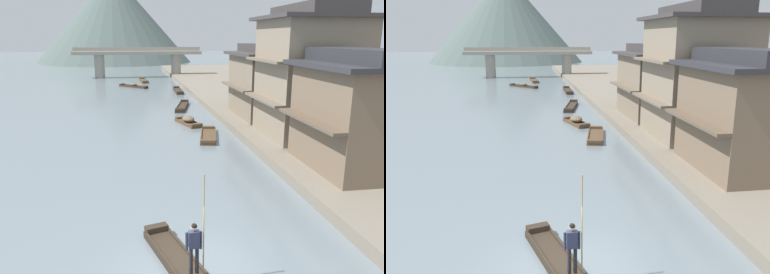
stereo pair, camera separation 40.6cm
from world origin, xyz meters
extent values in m
plane|color=slate|center=(0.00, 0.00, 0.00)|extent=(400.00, 400.00, 0.00)
cube|color=slate|center=(15.04, 30.00, 0.29)|extent=(18.00, 110.00, 0.57)
cube|color=#33281E|center=(-0.34, 0.19, 0.12)|extent=(2.13, 4.58, 0.24)
cube|color=#33281E|center=(-0.92, 2.21, 0.34)|extent=(0.90, 0.58, 0.21)
cube|color=#33281E|center=(-0.75, 0.07, 0.28)|extent=(1.18, 3.87, 0.08)
cube|color=#33281E|center=(0.06, 0.30, 0.28)|extent=(1.18, 3.87, 0.08)
cube|color=black|center=(-0.11, -0.90, 0.47)|extent=(0.10, 0.22, 0.05)
cylinder|color=#232328|center=(-0.11, -0.94, 0.89)|extent=(0.11, 0.11, 0.78)
cube|color=black|center=(0.07, -0.90, 0.47)|extent=(0.10, 0.22, 0.05)
cylinder|color=#232328|center=(0.07, -0.94, 0.89)|extent=(0.11, 0.11, 0.78)
cube|color=#2D334C|center=(-0.02, -0.94, 1.54)|extent=(0.32, 0.20, 0.52)
cylinder|color=#2D334C|center=(-0.23, -0.87, 1.47)|extent=(0.08, 0.08, 0.56)
cylinder|color=#2D334C|center=(0.19, -0.88, 1.47)|extent=(0.08, 0.08, 0.56)
sphere|color=#DBB28E|center=(-0.02, -0.94, 1.94)|extent=(0.20, 0.20, 0.20)
sphere|color=black|center=(-0.02, -0.95, 1.96)|extent=(0.18, 0.18, 0.18)
cylinder|color=tan|center=(0.28, -0.84, 1.99)|extent=(0.04, 0.04, 3.00)
cube|color=brown|center=(3.14, 21.16, 0.10)|extent=(2.03, 3.66, 0.19)
cube|color=brown|center=(2.69, 22.70, 0.28)|extent=(1.03, 0.62, 0.17)
cube|color=brown|center=(3.59, 19.63, 0.28)|extent=(1.03, 0.62, 0.17)
cube|color=brown|center=(2.66, 21.02, 0.23)|extent=(0.93, 2.90, 0.08)
cube|color=brown|center=(3.62, 21.30, 0.23)|extent=(0.93, 2.90, 0.08)
ellipsoid|color=brown|center=(3.14, 21.16, 0.46)|extent=(1.32, 1.58, 0.53)
cube|color=#33281E|center=(4.82, 41.51, 0.12)|extent=(1.09, 5.76, 0.23)
cube|color=#33281E|center=(4.89, 44.23, 0.34)|extent=(0.86, 0.38, 0.21)
cube|color=#33281E|center=(4.76, 38.79, 0.34)|extent=(0.86, 0.38, 0.21)
cube|color=#33281E|center=(4.39, 41.52, 0.27)|extent=(0.21, 5.24, 0.08)
cube|color=#33281E|center=(5.26, 41.50, 0.27)|extent=(0.21, 5.24, 0.08)
cube|color=#33281E|center=(-1.18, 47.64, 0.10)|extent=(4.31, 4.51, 0.19)
cube|color=#33281E|center=(-2.89, 49.47, 0.28)|extent=(0.85, 0.83, 0.17)
cube|color=#33281E|center=(0.54, 45.81, 0.28)|extent=(0.85, 0.83, 0.17)
cube|color=#33281E|center=(-1.48, 47.35, 0.23)|extent=(3.35, 3.57, 0.08)
cube|color=#33281E|center=(-0.87, 47.93, 0.23)|extent=(3.35, 3.57, 0.08)
ellipsoid|color=brown|center=(-1.18, 47.64, 0.42)|extent=(1.39, 1.41, 0.45)
cube|color=brown|center=(0.65, 55.11, 0.11)|extent=(1.47, 5.76, 0.22)
cube|color=brown|center=(0.84, 52.42, 0.32)|extent=(0.98, 0.43, 0.20)
cube|color=brown|center=(0.45, 57.80, 0.32)|extent=(0.98, 0.43, 0.20)
cube|color=brown|center=(1.14, 55.15, 0.26)|extent=(0.45, 5.19, 0.08)
cube|color=brown|center=(0.15, 55.07, 0.26)|extent=(0.45, 5.19, 0.08)
cube|color=brown|center=(3.94, 16.41, 0.10)|extent=(2.05, 4.70, 0.20)
cube|color=brown|center=(4.38, 18.49, 0.29)|extent=(1.07, 0.56, 0.18)
cube|color=brown|center=(3.50, 14.32, 0.29)|extent=(1.07, 0.56, 0.18)
cube|color=brown|center=(3.43, 16.52, 0.24)|extent=(0.92, 3.99, 0.08)
cube|color=brown|center=(4.46, 16.30, 0.24)|extent=(0.92, 3.99, 0.08)
cube|color=#33281E|center=(3.67, 28.99, 0.12)|extent=(2.24, 5.83, 0.25)
cube|color=#33281E|center=(4.31, 31.65, 0.36)|extent=(0.89, 0.54, 0.22)
cube|color=#33281E|center=(3.04, 26.33, 0.36)|extent=(0.89, 0.54, 0.22)
cube|color=#33281E|center=(3.26, 29.09, 0.29)|extent=(1.30, 5.15, 0.08)
cube|color=#33281E|center=(4.09, 28.89, 0.29)|extent=(1.30, 5.15, 0.08)
cube|color=#75604C|center=(9.69, 7.01, 3.17)|extent=(4.36, 6.21, 5.20)
cube|color=brown|center=(7.16, 7.01, 3.17)|extent=(0.70, 6.21, 0.16)
cube|color=#2D2D33|center=(9.69, 7.01, 5.89)|extent=(5.26, 7.11, 0.24)
cube|color=#2D2D33|center=(9.69, 7.01, 6.36)|extent=(2.62, 7.11, 0.70)
cube|color=gray|center=(10.40, 13.90, 4.47)|extent=(5.77, 6.17, 7.80)
cube|color=#6E6151|center=(7.16, 13.90, 3.17)|extent=(0.70, 6.17, 0.16)
cube|color=#6E6151|center=(7.16, 13.90, 5.77)|extent=(0.70, 6.17, 0.16)
cube|color=#3D3838|center=(10.40, 13.90, 8.49)|extent=(6.67, 7.07, 0.24)
cube|color=#3D3838|center=(10.40, 13.90, 8.96)|extent=(3.46, 7.07, 0.70)
cube|color=#7F705B|center=(9.67, 21.03, 3.17)|extent=(4.33, 7.04, 5.20)
cube|color=brown|center=(7.16, 21.03, 3.17)|extent=(0.70, 7.04, 0.16)
cube|color=#3D3838|center=(9.67, 21.03, 5.89)|extent=(5.23, 7.94, 0.24)
cube|color=#3D3838|center=(9.67, 21.03, 6.36)|extent=(2.60, 7.94, 0.70)
cube|color=gray|center=(0.00, 62.21, 4.48)|extent=(23.35, 2.40, 0.60)
cylinder|color=gray|center=(-7.01, 62.21, 2.09)|extent=(1.80, 1.80, 4.18)
cylinder|color=gray|center=(7.01, 62.21, 2.09)|extent=(1.80, 1.80, 4.18)
cube|color=gray|center=(0.00, 63.21, 5.13)|extent=(23.35, 0.30, 0.70)
cone|color=#4C5B56|center=(-5.67, 111.90, 12.90)|extent=(45.86, 45.86, 25.80)
camera|label=1|loc=(-1.69, -10.95, 7.23)|focal=36.22mm
camera|label=2|loc=(-1.29, -11.01, 7.23)|focal=36.22mm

